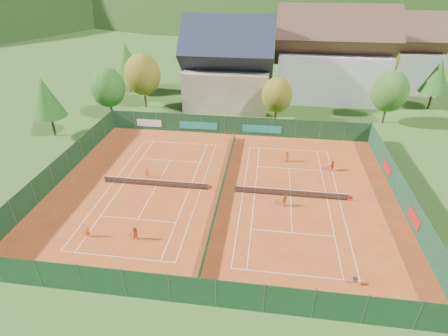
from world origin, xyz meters
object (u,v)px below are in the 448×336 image
player_right_far_b (332,165)px  hotel_block_b (395,57)px  player_left_near (88,232)px  player_right_near (284,200)px  player_left_mid (135,234)px  hotel_block_a (331,60)px  player_right_far_a (287,156)px  chalet (228,69)px  ball_hopper (355,280)px  player_left_far (147,173)px

player_right_far_b → hotel_block_b: bearing=-158.9°
player_left_near → player_right_near: player_right_near is taller
player_left_mid → player_right_far_b: size_ratio=1.04×
player_left_mid → player_right_far_b: (20.49, 16.16, -0.03)m
hotel_block_a → player_left_near: (-27.82, -45.63, -6.75)m
player_left_near → player_right_far_a: player_right_far_a is taller
chalet → ball_hopper: bearing=-69.4°
hotel_block_b → player_right_far_b: hotel_block_b is taller
hotel_block_b → player_left_far: size_ratio=12.79×
player_left_far → player_right_near: bearing=-173.2°
hotel_block_a → ball_hopper: hotel_block_a is taller
player_left_near → player_right_far_b: bearing=-9.8°
ball_hopper → player_right_near: player_right_near is taller
player_left_near → player_left_mid: player_left_mid is taller
chalet → player_left_far: bearing=-103.3°
hotel_block_b → player_right_far_b: size_ratio=11.76×
chalet → player_left_near: 41.04m
hotel_block_a → player_right_near: bearing=-103.0°
chalet → player_right_far_b: 29.12m
player_right_far_a → player_right_far_b: size_ratio=1.06×
player_right_near → hotel_block_b: bearing=17.0°
chalet → ball_hopper: chalet is taller
player_left_near → player_left_far: size_ratio=0.94×
hotel_block_a → hotel_block_b: (14.00, 8.00, -0.76)m
hotel_block_a → player_left_mid: 51.39m
chalet → player_right_near: chalet is taller
player_right_near → player_right_far_a: size_ratio=0.97×
player_left_mid → hotel_block_a: bearing=70.6°
ball_hopper → hotel_block_b: bearing=73.1°
hotel_block_b → player_right_far_a: hotel_block_b is taller
player_right_near → ball_hopper: bearing=-107.9°
chalet → hotel_block_b: 35.85m
player_left_far → player_right_far_b: player_right_far_b is taller
player_left_far → player_right_near: player_right_near is taller
player_right_near → player_right_far_b: bearing=7.7°
ball_hopper → player_right_near: bearing=118.8°
hotel_block_a → hotel_block_b: hotel_block_a is taller
player_left_near → player_right_far_a: size_ratio=0.82×
ball_hopper → player_left_near: size_ratio=0.63×
ball_hopper → player_left_far: (-22.55, 14.10, 0.12)m
chalet → player_left_far: size_ratio=11.99×
player_right_far_a → hotel_block_b: bearing=-119.4°
ball_hopper → player_left_near: bearing=173.9°
player_left_mid → player_right_near: 16.11m
player_left_near → hotel_block_a: bearing=15.9°
hotel_block_b → ball_hopper: size_ratio=21.60×
hotel_block_b → player_left_near: size_ratio=13.61×
hotel_block_b → player_right_far_a: (-22.30, -35.72, -5.84)m
chalet → hotel_block_b: (33.00, 14.00, -0.01)m
player_left_far → player_right_near: size_ratio=0.90×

